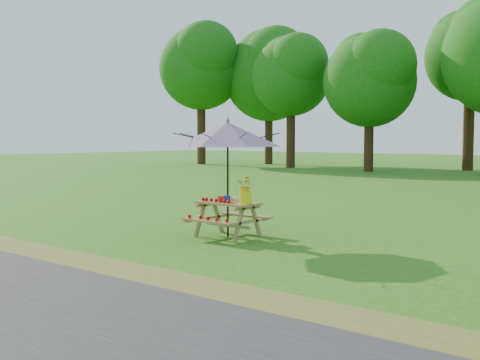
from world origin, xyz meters
The scene contains 8 objects.
ground centered at (0.00, 0.00, 0.00)m, with size 120.00×120.00×0.00m, color #256914.
road centered at (0.00, -5.00, 0.01)m, with size 120.00×4.00×0.01m, color #29292B.
drygrass_strip centered at (0.00, -2.80, 0.00)m, with size 120.00×1.20×0.01m, color olive.
picnic_table centered at (-2.34, 0.50, 0.33)m, with size 1.20×1.32×0.67m.
patio_umbrella centered at (-2.34, 0.50, 1.95)m, with size 2.57×2.57×2.25m.
produce_bins centered at (-2.39, 0.53, 0.72)m, with size 0.32×0.39×0.13m.
tomatoes_row centered at (-2.49, 0.32, 0.71)m, with size 0.77×0.13×0.07m, color #C80707, non-canonical shape.
flower_bucket centered at (-1.88, 0.46, 0.94)m, with size 0.34×0.30×0.51m.
Camera 1 is at (5.05, -8.08, 1.88)m, focal length 45.00 mm.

